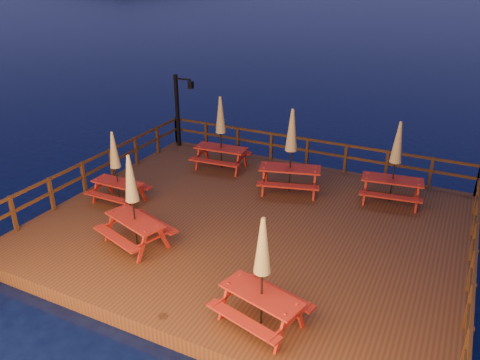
{
  "coord_description": "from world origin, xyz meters",
  "views": [
    {
      "loc": [
        5.04,
        -11.01,
        7.28
      ],
      "look_at": [
        -0.72,
        0.6,
        1.37
      ],
      "focal_mm": 35.0,
      "sensor_mm": 36.0,
      "label": 1
    }
  ],
  "objects": [
    {
      "name": "picnic_table_0",
      "position": [
        -2.31,
        -2.51,
        1.75
      ],
      "size": [
        2.19,
        1.98,
        2.6
      ],
      "rotation": [
        0.0,
        0.0,
        -0.31
      ],
      "color": "maroon",
      "rests_on": "deck"
    },
    {
      "name": "railing",
      "position": [
        0.0,
        1.78,
        1.16
      ],
      "size": [
        11.8,
        9.75,
        1.1
      ],
      "color": "#311F0F",
      "rests_on": "deck"
    },
    {
      "name": "lamp_post",
      "position": [
        -5.39,
        4.55,
        2.2
      ],
      "size": [
        0.85,
        0.18,
        3.0
      ],
      "color": "black",
      "rests_on": "deck"
    },
    {
      "name": "deck_piles",
      "position": [
        0.0,
        0.0,
        -0.3
      ],
      "size": [
        11.44,
        9.44,
        1.4
      ],
      "color": "#311F0F",
      "rests_on": "ground"
    },
    {
      "name": "deck",
      "position": [
        0.0,
        0.0,
        0.2
      ],
      "size": [
        12.0,
        10.0,
        0.4
      ],
      "primitive_type": "cube",
      "color": "#4B2A18",
      "rests_on": "ground"
    },
    {
      "name": "picnic_table_3",
      "position": [
        -4.38,
        -0.72,
        1.63
      ],
      "size": [
        1.66,
        1.36,
        2.37
      ],
      "rotation": [
        0.0,
        0.0,
        -0.0
      ],
      "color": "maroon",
      "rests_on": "deck"
    },
    {
      "name": "picnic_table_4",
      "position": [
        -2.78,
        3.19,
        1.82
      ],
      "size": [
        2.03,
        1.72,
        2.74
      ],
      "rotation": [
        0.0,
        0.0,
        0.08
      ],
      "color": "maroon",
      "rests_on": "deck"
    },
    {
      "name": "ground",
      "position": [
        0.0,
        0.0,
        0.0
      ],
      "size": [
        500.0,
        500.0,
        0.0
      ],
      "primitive_type": "plane",
      "color": "black",
      "rests_on": "ground"
    },
    {
      "name": "picnic_table_1",
      "position": [
        0.21,
        2.45,
        1.89
      ],
      "size": [
        2.37,
        2.13,
        2.86
      ],
      "rotation": [
        0.0,
        0.0,
        0.28
      ],
      "color": "maroon",
      "rests_on": "deck"
    },
    {
      "name": "picnic_table_5",
      "position": [
        3.39,
        3.14,
        1.8
      ],
      "size": [
        2.07,
        1.79,
        2.69
      ],
      "rotation": [
        0.0,
        0.0,
        0.14
      ],
      "color": "maroon",
      "rests_on": "deck"
    },
    {
      "name": "picnic_table_2",
      "position": [
        1.98,
        -3.85,
        1.72
      ],
      "size": [
        2.09,
        1.86,
        2.55
      ],
      "rotation": [
        0.0,
        0.0,
        -0.25
      ],
      "color": "maroon",
      "rests_on": "deck"
    }
  ]
}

